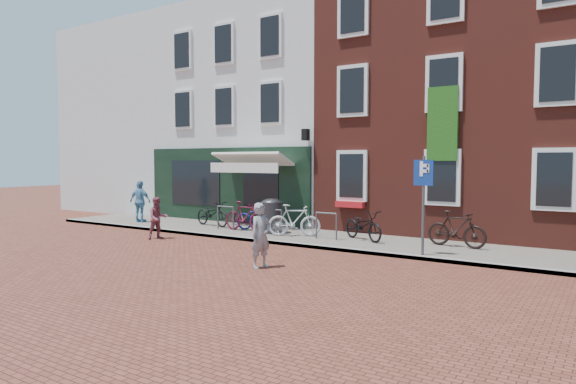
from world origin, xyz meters
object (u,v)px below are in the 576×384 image
Objects in this scene: bicycle_1 at (245,216)px; woman at (261,235)px; bicycle_2 at (259,217)px; bicycle_4 at (363,225)px; boy at (158,218)px; bicycle_5 at (456,229)px; litter_bin at (271,214)px; cafe_person at (140,201)px; bicycle_3 at (294,220)px; bicycle_0 at (212,214)px; parking_sign at (423,189)px.

woman is at bearing -139.27° from bicycle_1.
bicycle_4 is at bearing -99.37° from bicycle_2.
boy is at bearing 144.95° from bicycle_1.
bicycle_5 reaches higher than bicycle_2.
cafe_person is (-6.00, -0.35, 0.18)m from litter_bin.
litter_bin reaches higher than bicycle_5.
woman is at bearing 174.50° from bicycle_3.
boy is 3.94m from cafe_person.
cafe_person is 4.96m from bicycle_1.
bicycle_1 and bicycle_3 have the same top height.
boy is 0.78× the size of bicycle_4.
cafe_person is at bearing 112.02° from bicycle_0.
bicycle_5 is at bearing -19.77° from woman.
bicycle_0 is 1.03× the size of bicycle_5.
parking_sign is (5.48, -1.12, 1.06)m from litter_bin.
boy is at bearing 86.06° from woman.
bicycle_1 is at bearing -176.29° from litter_bin.
parking_sign is 1.50× the size of bicycle_5.
bicycle_5 is (11.88, 0.91, -0.31)m from cafe_person.
bicycle_1 is (1.82, -0.38, 0.05)m from bicycle_0.
litter_bin is 5.91m from bicycle_5.
cafe_person is 3.21m from bicycle_0.
bicycle_1 reaches higher than bicycle_4.
litter_bin is 0.75× the size of cafe_person.
bicycle_2 is at bearing 177.20° from cafe_person.
parking_sign reaches higher than litter_bin.
bicycle_1 is (-3.71, 4.17, -0.16)m from woman.
bicycle_1 is 0.49m from bicycle_2.
bicycle_1 is at bearing 60.01° from bicycle_3.
litter_bin is 0.73× the size of bicycle_5.
bicycle_2 is at bearing 160.21° from litter_bin.
woman reaches higher than bicycle_3.
bicycle_1 and bicycle_5 have the same top height.
bicycle_1 is 2.05m from bicycle_3.
bicycle_2 is (-6.15, 1.36, -1.24)m from parking_sign.
bicycle_0 is at bearing 77.24° from bicycle_1.
boy is at bearing -137.22° from litter_bin.
litter_bin is 0.71× the size of bicycle_4.
parking_sign reaches higher than woman.
bicycle_1 is at bearing 123.06° from bicycle_4.
woman is at bearing -84.72° from boy.
bicycle_3 is at bearing -8.72° from litter_bin.
bicycle_5 is at bearing -55.56° from bicycle_4.
woman is 0.94× the size of cafe_person.
bicycle_5 is (6.94, 0.63, 0.00)m from bicycle_1.
bicycle_3 is at bearing -93.32° from bicycle_1.
woman is at bearing -158.36° from bicycle_4.
parking_sign is at bearing -100.10° from bicycle_1.
boy is at bearing -166.34° from bicycle_0.
parking_sign is at bearing 166.99° from cafe_person.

